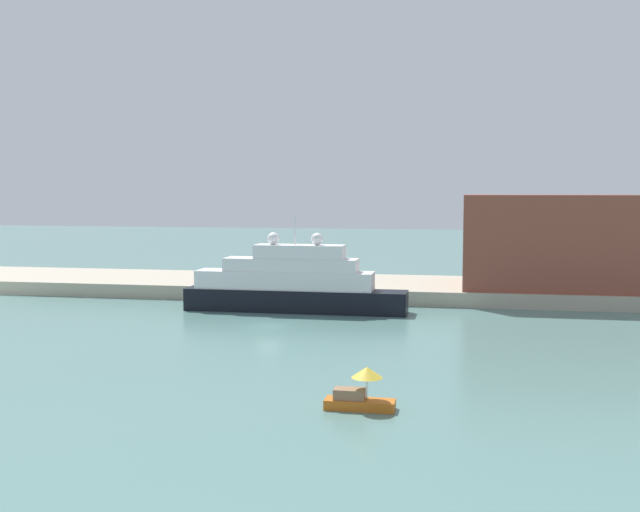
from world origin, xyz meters
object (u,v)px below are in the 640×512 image
small_motorboat (360,392)px  person_figure (245,276)px  mooring_bollard (281,284)px  harbor_building (549,241)px  large_yacht (292,285)px  parked_car (212,277)px

small_motorboat → person_figure: size_ratio=2.52×
mooring_bollard → harbor_building: bearing=11.3°
person_figure → mooring_bollard: bearing=-37.1°
mooring_bollard → large_yacht: bearing=-67.5°
large_yacht → harbor_building: harbor_building is taller
parked_car → mooring_bollard: size_ratio=5.42×
harbor_building → person_figure: bearing=-177.1°
large_yacht → harbor_building: (29.71, 13.91, 4.47)m
harbor_building → parked_car: (-43.28, -2.37, -5.15)m
harbor_building → person_figure: (-38.80, -1.99, -4.94)m
large_yacht → mooring_bollard: size_ratio=32.37×
mooring_bollard → small_motorboat: bearing=-70.2°
large_yacht → mooring_bollard: (-3.06, 7.36, -0.89)m
large_yacht → parked_car: 17.82m
parked_car → person_figure: person_figure is taller
large_yacht → small_motorboat: large_yacht is taller
small_motorboat → person_figure: bearing=114.2°
parked_car → person_figure: bearing=4.8°
small_motorboat → person_figure: (-22.14, 49.35, 1.49)m
mooring_bollard → parked_car: bearing=158.3°
large_yacht → parked_car: large_yacht is taller
harbor_building → mooring_bollard: (-32.77, -6.55, -5.36)m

